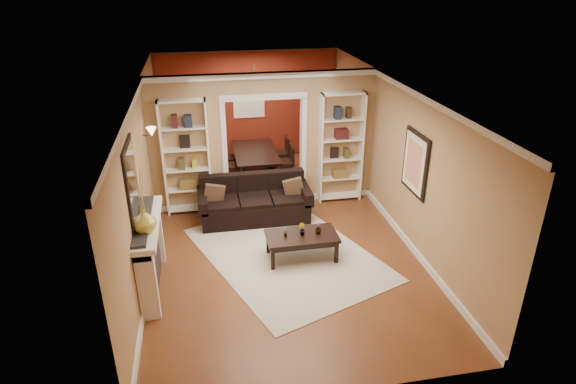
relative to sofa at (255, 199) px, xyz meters
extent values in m
plane|color=brown|center=(0.31, -0.45, -0.42)|extent=(8.00, 8.00, 0.00)
plane|color=white|center=(0.31, -0.45, 2.28)|extent=(8.00, 8.00, 0.00)
plane|color=tan|center=(0.31, 3.55, 0.93)|extent=(8.00, 0.00, 8.00)
plane|color=tan|center=(0.31, -4.45, 0.93)|extent=(8.00, 0.00, 8.00)
plane|color=tan|center=(-1.94, -0.45, 0.93)|extent=(0.00, 8.00, 8.00)
plane|color=tan|center=(2.56, -0.45, 0.93)|extent=(0.00, 8.00, 8.00)
cube|color=tan|center=(0.31, 0.75, 0.93)|extent=(4.50, 0.15, 2.70)
cube|color=maroon|center=(0.31, 3.52, 0.90)|extent=(4.44, 0.04, 2.64)
cube|color=#8CA5CC|center=(0.31, 3.48, 1.13)|extent=(0.78, 0.03, 0.98)
cube|color=beige|center=(0.37, -1.38, -0.42)|extent=(3.52, 4.08, 0.01)
cube|color=black|center=(0.00, 0.00, 0.00)|extent=(2.16, 0.93, 0.84)
cube|color=brown|center=(-0.77, -0.02, 0.18)|extent=(0.38, 0.12, 0.37)
cube|color=brown|center=(0.77, -0.02, 0.18)|extent=(0.38, 0.13, 0.37)
cube|color=black|center=(0.60, -1.55, -0.20)|extent=(1.19, 0.65, 0.45)
imported|color=#336626|center=(0.32, -1.55, 0.12)|extent=(0.11, 0.11, 0.18)
imported|color=#336626|center=(0.60, -1.55, 0.13)|extent=(0.14, 0.14, 0.21)
imported|color=#336626|center=(0.88, -1.55, 0.12)|extent=(0.11, 0.11, 0.19)
cube|color=white|center=(-1.24, 0.58, 0.73)|extent=(0.90, 0.30, 2.30)
cube|color=white|center=(1.86, 0.58, 0.73)|extent=(0.90, 0.30, 2.30)
cube|color=white|center=(-1.78, -1.95, 0.16)|extent=(0.32, 1.70, 1.16)
imported|color=gold|center=(-1.78, -2.27, 0.91)|extent=(0.43, 0.43, 0.35)
cube|color=silver|center=(-1.92, -1.95, 1.38)|extent=(0.03, 0.95, 1.10)
cube|color=#FFE0A5|center=(-1.84, 0.10, 1.41)|extent=(0.18, 0.18, 0.22)
cube|color=black|center=(2.52, -1.45, 1.13)|extent=(0.04, 0.85, 1.05)
imported|color=black|center=(0.32, 2.16, -0.11)|extent=(1.78, 0.99, 0.62)
cube|color=black|center=(-0.23, 1.86, -0.01)|extent=(0.42, 0.42, 0.83)
cube|color=black|center=(0.87, 1.86, 0.00)|extent=(0.42, 0.42, 0.84)
cube|color=black|center=(-0.23, 2.46, -0.04)|extent=(0.49, 0.49, 0.76)
cube|color=black|center=(0.87, 2.46, 0.00)|extent=(0.43, 0.43, 0.85)
cube|color=#402B1D|center=(0.31, 2.25, 1.60)|extent=(0.50, 0.50, 0.30)
camera|label=1|loc=(-0.91, -8.35, 4.03)|focal=30.00mm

